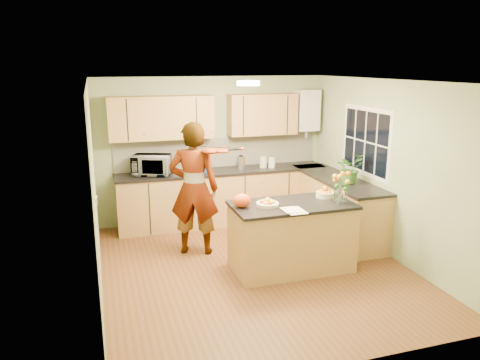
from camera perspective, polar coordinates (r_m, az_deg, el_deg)
name	(u,v)px	position (r m, az deg, el deg)	size (l,w,h in m)	color
floor	(254,268)	(6.50, 1.76, -10.63)	(4.50, 4.50, 0.00)	brown
ceiling	(256,81)	(5.91, 1.94, 11.99)	(4.00, 4.50, 0.02)	white
wall_back	(213,149)	(8.19, -3.33, 3.74)	(4.00, 0.02, 2.50)	gray
wall_front	(341,239)	(4.12, 12.25, -7.05)	(4.00, 0.02, 2.50)	gray
wall_left	(95,191)	(5.76, -17.30, -1.29)	(0.02, 4.50, 2.50)	gray
wall_right	(388,169)	(6.98, 17.55, 1.31)	(0.02, 4.50, 2.50)	gray
back_counter	(223,196)	(8.11, -2.05, -2.00)	(3.64, 0.62, 0.94)	#A07A40
right_counter	(337,206)	(7.72, 11.71, -3.13)	(0.62, 2.24, 0.94)	#A07A40
splashback	(219,152)	(8.21, -2.63, 3.42)	(3.60, 0.02, 0.52)	white
upper_cabinets	(205,116)	(7.90, -4.34, 7.74)	(3.20, 0.34, 0.70)	#A07A40
boiler	(307,110)	(8.53, 8.14, 8.42)	(0.40, 0.30, 0.86)	silver
window_right	(365,142)	(7.41, 15.05, 4.55)	(0.01, 1.30, 1.05)	silver
light_switch	(96,201)	(5.17, -17.11, -2.43)	(0.02, 0.09, 0.09)	silver
ceiling_lamp	(248,83)	(6.19, 1.01, 11.73)	(0.30, 0.30, 0.07)	#FFEABF
peninsula_island	(292,236)	(6.33, 6.30, -6.85)	(1.61, 0.82, 0.92)	#A07A40
fruit_dish	(268,203)	(6.04, 3.38, -2.79)	(0.29, 0.29, 0.10)	beige
orange_bowl	(325,193)	(6.53, 10.33, -1.54)	(0.25, 0.25, 0.15)	beige
flower_vase	(341,180)	(6.21, 12.24, 0.00)	(0.26, 0.26, 0.48)	silver
orange_bag	(242,201)	(5.97, 0.21, -2.52)	(0.23, 0.20, 0.18)	#F04A13
papers	(295,210)	(5.88, 6.69, -3.71)	(0.23, 0.32, 0.01)	silver
violinist	(194,189)	(6.72, -5.63, -1.08)	(0.71, 0.46, 1.93)	#E8B28E
violin	(211,151)	(6.42, -3.60, 3.57)	(0.62, 0.25, 0.12)	#491204
microwave	(152,165)	(7.74, -10.72, 1.80)	(0.59, 0.40, 0.33)	silver
blue_box	(201,164)	(7.90, -4.73, 1.90)	(0.29, 0.21, 0.23)	#213A98
kettle	(241,162)	(8.09, 0.11, 2.23)	(0.15, 0.15, 0.28)	silver
jar_cream	(263,162)	(8.18, 2.84, 2.20)	(0.12, 0.12, 0.19)	beige
jar_white	(272,163)	(8.18, 3.90, 2.13)	(0.12, 0.12, 0.18)	silver
potted_plant	(350,168)	(7.26, 13.25, 1.43)	(0.42, 0.36, 0.46)	#346822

